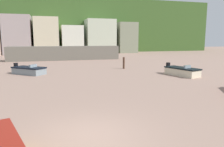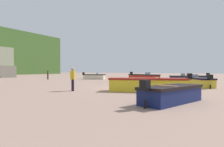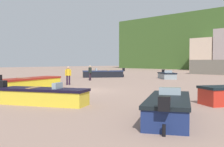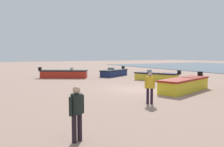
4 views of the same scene
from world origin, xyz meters
name	(u,v)px [view 2 (image 2 of 4)]	position (x,y,z in m)	size (l,w,h in m)	color
ground_plane	(127,87)	(0.00, 0.00, 0.00)	(160.00, 160.00, 0.00)	gray
boat_red_2	(143,77)	(10.41, 2.27, 0.45)	(3.67, 5.10, 1.20)	red
boat_navy_3	(189,79)	(9.74, -3.70, 0.41)	(3.46, 4.46, 1.11)	navy
boat_yellow_4	(148,85)	(-2.47, -2.58, 0.47)	(2.95, 5.38, 1.23)	yellow
boat_yellow_5	(197,82)	(3.66, -5.13, 0.41)	(4.41, 3.16, 1.10)	gold
boat_navy_6	(171,94)	(-6.41, -4.95, 0.39)	(3.82, 2.30, 1.08)	#121D50
boat_cream_7	(94,77)	(10.85, 10.61, 0.41)	(2.33, 3.77, 1.10)	beige
mooring_post_near_water	(48,75)	(7.02, 16.80, 0.69)	(0.24, 0.24, 1.38)	#4A3124
beach_walker_foreground	(73,77)	(-4.56, 2.12, 0.95)	(0.47, 0.48, 1.62)	black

